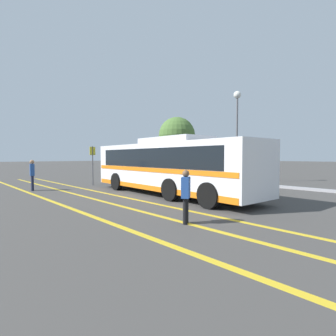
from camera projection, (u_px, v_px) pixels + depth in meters
The scene contains 14 objects.
ground_plane at pixel (184, 197), 12.56m from camera, with size 220.00×220.00×0.00m, color #423F3D.
lane_strip_0 at pixel (133, 199), 12.09m from camera, with size 0.20×30.69×0.01m, color gold.
lane_strip_1 at pixel (107, 202), 11.20m from camera, with size 0.20×30.69×0.01m, color gold.
lane_strip_2 at pixel (68, 207), 10.09m from camera, with size 0.20×30.69×0.01m, color gold.
curb_strip at pixel (244, 184), 18.36m from camera, with size 38.69×0.36×0.15m, color #99999E.
transit_bus at pixel (168, 165), 13.49m from camera, with size 11.10×3.03×2.92m.
parked_car_0 at pixel (135, 170), 25.47m from camera, with size 3.97×1.87×1.36m.
parked_car_1 at pixel (169, 171), 21.70m from camera, with size 4.27×2.04×1.51m.
parked_car_2 at pixel (225, 174), 17.77m from camera, with size 4.23×2.26×1.54m.
pedestrian_0 at pixel (32, 173), 15.04m from camera, with size 0.45×0.29×1.78m.
pedestrian_1 at pixel (186, 194), 7.61m from camera, with size 0.42×0.47×1.57m.
bus_stop_sign at pixel (93, 161), 17.96m from camera, with size 0.07×0.40×2.69m.
street_lamp at pixel (237, 114), 19.75m from camera, with size 0.56×0.56×6.90m.
tree_0 at pixel (177, 135), 28.83m from camera, with size 4.00×4.00×6.32m.
Camera 1 is at (8.76, -8.93, 1.95)m, focal length 28.00 mm.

